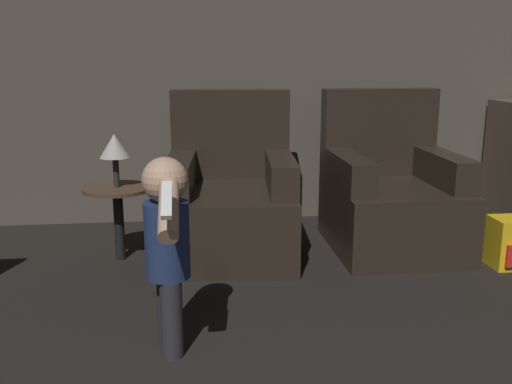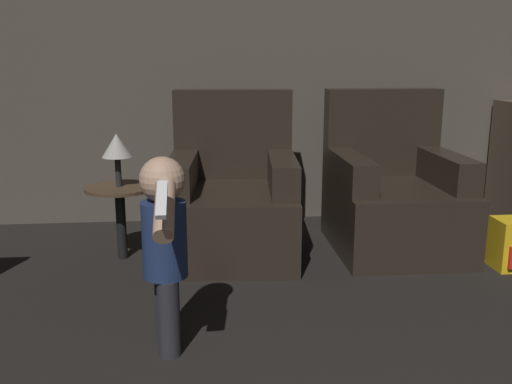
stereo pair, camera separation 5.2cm
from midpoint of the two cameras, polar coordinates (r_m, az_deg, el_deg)
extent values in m
cube|color=#51493F|center=(4.26, -0.05, 14.52)|extent=(8.40, 0.05, 2.60)
cube|color=black|center=(3.56, -1.92, -3.03)|extent=(0.84, 0.94, 0.42)
cube|color=black|center=(3.81, -1.92, 5.82)|extent=(0.78, 0.22, 0.58)
cube|color=black|center=(3.50, -7.00, 1.86)|extent=(0.21, 0.74, 0.20)
cube|color=black|center=(3.49, 3.08, 1.92)|extent=(0.21, 0.74, 0.20)
cube|color=black|center=(3.76, 14.13, -2.52)|extent=(0.77, 0.89, 0.42)
cube|color=black|center=(4.00, 12.83, 5.86)|extent=(0.77, 0.16, 0.58)
cube|color=black|center=(3.60, 9.80, 2.09)|extent=(0.16, 0.73, 0.20)
cube|color=black|center=(3.81, 18.76, 2.18)|extent=(0.16, 0.73, 0.20)
cylinder|color=#28282D|center=(2.43, -8.08, -12.38)|extent=(0.09, 0.09, 0.33)
cylinder|color=#28282D|center=(2.52, -8.40, -11.40)|extent=(0.09, 0.09, 0.33)
cylinder|color=navy|center=(2.36, -8.51, -4.71)|extent=(0.18, 0.18, 0.32)
sphere|color=tan|center=(2.29, -8.72, 1.25)|extent=(0.18, 0.18, 0.18)
cylinder|color=tan|center=(2.47, -8.85, -4.19)|extent=(0.08, 0.08, 0.27)
cylinder|color=tan|center=(2.08, -8.43, -1.75)|extent=(0.08, 0.27, 0.20)
cube|color=white|center=(1.95, -8.66, -0.75)|extent=(0.04, 0.16, 0.10)
cube|color=yellow|center=(3.68, 24.62, -4.73)|extent=(0.21, 0.20, 0.30)
cylinder|color=black|center=(3.58, -12.92, -3.16)|extent=(0.06, 0.06, 0.43)
cylinder|color=#4C3826|center=(3.52, -13.11, 0.38)|extent=(0.41, 0.41, 0.02)
cylinder|color=#262626|center=(3.50, -13.20, 1.98)|extent=(0.04, 0.04, 0.18)
cone|color=#B2ADA3|center=(3.48, -13.34, 4.56)|extent=(0.18, 0.18, 0.14)
camera|label=1|loc=(0.03, -89.49, 0.12)|focal=40.00mm
camera|label=2|loc=(0.03, 90.51, -0.12)|focal=40.00mm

